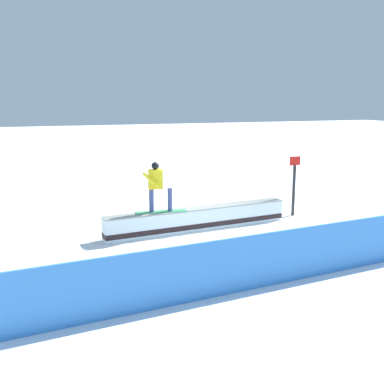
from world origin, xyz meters
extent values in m
plane|color=white|center=(0.00, 0.00, 0.00)|extent=(120.00, 120.00, 0.00)
cube|color=white|center=(0.00, 0.00, 0.33)|extent=(6.01, 0.90, 0.65)
cube|color=black|center=(0.00, 0.00, 0.16)|extent=(6.02, 0.91, 0.16)
cube|color=#96998F|center=(0.00, 0.00, 0.67)|extent=(6.01, 0.96, 0.04)
cube|color=#328F55|center=(1.24, 0.10, 0.70)|extent=(1.55, 0.48, 0.01)
cylinder|color=#424B83|center=(1.52, 0.06, 1.05)|extent=(0.16, 0.16, 0.70)
cylinder|color=#424B83|center=(0.97, 0.13, 1.05)|extent=(0.16, 0.16, 0.70)
cube|color=yellow|center=(1.39, 0.08, 1.69)|extent=(0.43, 0.29, 0.57)
sphere|color=black|center=(1.39, 0.08, 2.08)|extent=(0.22, 0.22, 0.22)
cylinder|color=yellow|center=(1.59, 0.22, 1.71)|extent=(0.46, 0.15, 0.46)
cylinder|color=yellow|center=(1.27, -0.07, 1.71)|extent=(0.10, 0.10, 0.55)
cube|color=#3B87E3|center=(0.00, 4.59, 0.60)|extent=(12.53, 1.04, 1.20)
cylinder|color=#262628|center=(-3.72, -0.44, 0.88)|extent=(0.10, 0.10, 1.76)
cube|color=red|center=(-3.72, -0.44, 1.91)|extent=(0.40, 0.04, 0.30)
camera|label=1|loc=(5.11, 12.66, 3.96)|focal=42.58mm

